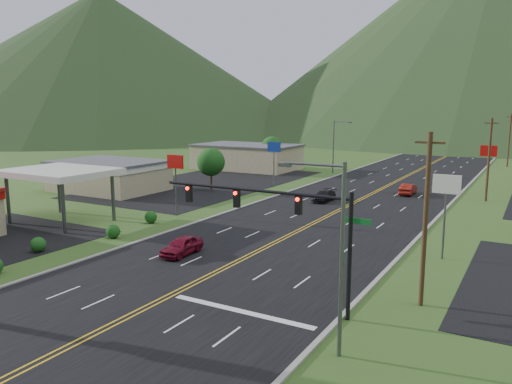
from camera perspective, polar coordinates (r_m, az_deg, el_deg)
The scene contains 20 objects.
traffic_signal at distance 28.04m, azimuth 2.98°, elevation -2.66°, with size 13.10×0.43×7.00m.
streetlight_east at distance 22.69m, azimuth 9.05°, elevation -6.16°, with size 3.28×0.25×9.00m.
streetlight_west at distance 86.26m, azimuth 9.04°, elevation 5.54°, with size 3.28×0.25×9.00m.
gas_canopy at distance 52.54m, azimuth -21.56°, elevation 1.99°, with size 10.00×8.00×5.30m.
building_west_mid at distance 70.79m, azimuth -16.45°, elevation 1.99°, with size 14.40×10.40×4.10m.
building_west_far at distance 91.81m, azimuth -1.04°, elevation 4.08°, with size 18.40×11.40×4.50m.
pole_sign_west_a at distance 52.47m, azimuth -9.20°, elevation 2.74°, with size 2.00×0.18×6.40m.
pole_sign_west_b at distance 70.83m, azimuth 2.07°, elevation 4.65°, with size 2.00×0.18×6.40m.
pole_sign_east_a at distance 39.41m, azimuth 20.91°, elevation -0.09°, with size 2.00×0.18×6.40m.
pole_sign_east_b at distance 70.98m, azimuth 25.02°, elevation 3.76°, with size 2.00×0.18×6.40m.
tree_west_a at distance 68.10m, azimuth -5.18°, elevation 3.43°, with size 3.84×3.84×5.82m.
tree_west_b at distance 93.67m, azimuth 1.80°, elevation 5.19°, with size 3.84×3.84×5.82m.
utility_pole_a at distance 29.62m, azimuth 18.81°, elevation -2.91°, with size 1.60×0.28×10.00m.
utility_pole_b at distance 65.97m, azimuth 25.07°, elevation 3.43°, with size 1.60×0.28×10.00m.
utility_pole_c at distance 105.78m, azimuth 26.97°, elevation 5.33°, with size 1.60×0.28×10.00m.
mountain_n at distance 233.32m, azimuth 26.01°, elevation 16.49°, with size 220.00×220.00×85.00m, color #1D3719.
mountain_nw at distance 231.52m, azimuth -17.16°, elevation 13.96°, with size 190.00×190.00×60.00m, color #1D3719.
car_red_near at distance 39.12m, azimuth -8.48°, elevation -6.15°, with size 1.66×4.13×1.41m, color maroon.
car_dark_mid at distance 60.77m, azimuth 7.77°, elevation -0.48°, with size 1.80×4.44×1.29m, color black.
car_red_far at distance 67.68m, azimuth 16.99°, elevation 0.29°, with size 1.52×4.35×1.43m, color maroon.
Camera 1 is at (18.80, -10.46, 11.36)m, focal length 35.00 mm.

